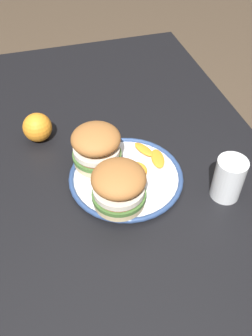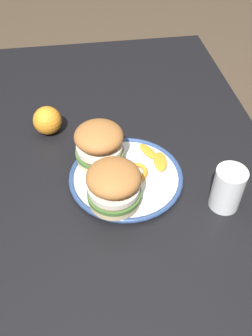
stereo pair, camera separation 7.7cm
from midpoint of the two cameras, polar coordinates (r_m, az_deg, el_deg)
name	(u,v)px [view 2 (the right image)]	position (r m, az deg, el deg)	size (l,w,h in m)	color
ground_plane	(120,293)	(1.52, 0.60, -19.08)	(8.00, 8.00, 0.00)	#4C3D2D
dining_table	(117,188)	(0.99, 0.87, -3.33)	(1.28, 0.80, 0.74)	black
dinner_plate	(126,177)	(0.86, 2.55, -1.54)	(0.27, 0.27, 0.02)	white
sandwich_half_left	(114,185)	(0.77, 0.95, -2.83)	(0.13, 0.13, 0.10)	beige
sandwich_half_right	(99,144)	(0.86, -1.67, 3.73)	(0.13, 0.13, 0.10)	beige
orange_peel_curled	(136,172)	(0.86, 4.08, -0.71)	(0.07, 0.07, 0.01)	orange
orange_peel_strip_long	(160,161)	(0.89, 7.91, 0.91)	(0.07, 0.04, 0.01)	orange
orange_peel_strip_short	(148,151)	(0.91, 5.93, 2.50)	(0.07, 0.05, 0.01)	orange
drinking_glass	(227,191)	(0.83, 18.20, -3.55)	(0.07, 0.07, 0.10)	white
whole_orange	(47,121)	(0.99, -10.09, 7.27)	(0.08, 0.08, 0.08)	orange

